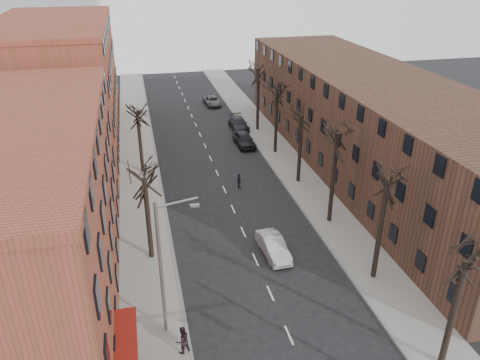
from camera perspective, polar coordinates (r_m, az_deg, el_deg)
sidewalk_left at (r=51.47m, az=-12.22°, el=1.46°), size 4.00×90.00×0.15m
sidewalk_right at (r=53.81m, az=5.02°, el=3.06°), size 4.00×90.00×0.15m
building_left_near at (r=31.98m, az=-26.45°, el=-4.64°), size 12.00×26.00×12.00m
building_left_far at (r=58.39m, az=-21.14°, el=10.43°), size 12.00×28.00×14.00m
building_right at (r=50.84m, az=15.65°, el=6.75°), size 12.00×50.00×10.00m
tree_right_b at (r=35.30m, az=15.89°, el=-11.37°), size 5.20×5.20×10.80m
tree_right_c at (r=41.19m, az=10.78°, el=-4.99°), size 5.20×5.20×11.60m
tree_right_d at (r=47.69m, az=7.08°, el=-0.24°), size 5.20×5.20×10.00m
tree_right_e at (r=54.60m, az=4.30°, el=3.34°), size 5.20×5.20×10.80m
tree_right_f at (r=61.77m, az=2.13°, el=6.10°), size 5.20×5.20×11.60m
tree_left_a at (r=36.58m, az=-10.67°, el=-9.29°), size 5.20×5.20×9.50m
tree_left_b at (r=50.58m, az=-11.73°, el=0.97°), size 5.20×5.20×9.50m
streetlight at (r=27.16m, az=-9.32°, el=-10.00°), size 2.45×0.22×9.03m
silver_sedan at (r=36.00m, az=4.09°, el=-8.09°), size 1.81×4.48×1.45m
parked_car_near at (r=56.21m, az=0.50°, el=4.99°), size 2.18×4.92×1.65m
parked_car_mid at (r=61.89m, az=-0.16°, el=6.89°), size 2.10×5.16×1.50m
parked_car_far at (r=72.51m, az=-3.40°, el=9.60°), size 2.48×4.80×1.29m
pedestrian_b at (r=28.20m, az=-7.04°, el=-18.80°), size 1.06×0.96×1.76m
pedestrian_crossing at (r=45.81m, az=-0.12°, el=-0.10°), size 0.42×0.91×1.53m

